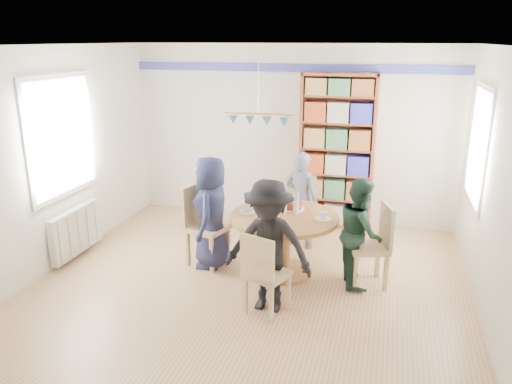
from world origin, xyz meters
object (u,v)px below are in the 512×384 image
(radiator, at_px, (76,231))
(person_far, at_px, (301,200))
(person_right, at_px, (360,232))
(person_near, at_px, (268,246))
(chair_right, at_px, (376,241))
(dining_table, at_px, (284,231))
(person_left, at_px, (211,212))
(chair_left, at_px, (202,221))
(bookshelf, at_px, (337,153))
(chair_far, at_px, (300,207))
(chair_near, at_px, (263,271))

(radiator, xyz_separation_m, person_far, (2.78, 1.11, 0.32))
(person_right, height_order, person_near, person_near)
(radiator, height_order, person_right, person_right)
(chair_right, distance_m, person_far, 1.37)
(person_near, bearing_deg, person_far, 92.76)
(dining_table, bearing_deg, person_left, 179.99)
(chair_right, bearing_deg, chair_left, 178.92)
(radiator, xyz_separation_m, person_left, (1.82, 0.20, 0.36))
(dining_table, bearing_deg, bookshelf, 77.81)
(person_left, relative_size, person_right, 1.11)
(chair_far, xyz_separation_m, person_right, (0.88, -1.05, 0.12))
(radiator, relative_size, chair_right, 1.02)
(person_right, bearing_deg, chair_far, 27.42)
(chair_right, relative_size, person_left, 0.69)
(chair_far, bearing_deg, chair_near, -90.43)
(chair_right, distance_m, bookshelf, 2.04)
(person_left, bearing_deg, chair_right, 83.38)
(dining_table, height_order, bookshelf, bookshelf)
(bookshelf, bearing_deg, chair_far, -115.91)
(dining_table, xyz_separation_m, person_left, (-0.92, 0.00, 0.15))
(chair_left, bearing_deg, chair_far, 42.70)
(dining_table, distance_m, person_far, 0.91)
(chair_far, distance_m, person_left, 1.41)
(person_left, bearing_deg, chair_left, -114.04)
(chair_right, xyz_separation_m, person_left, (-1.99, -0.00, 0.17))
(chair_left, relative_size, person_near, 0.72)
(dining_table, bearing_deg, person_right, -0.79)
(person_left, bearing_deg, chair_near, 35.98)
(chair_left, distance_m, bookshelf, 2.38)
(chair_left, relative_size, person_right, 0.81)
(person_right, xyz_separation_m, person_near, (-0.88, -0.84, 0.08))
(radiator, relative_size, person_near, 0.70)
(dining_table, bearing_deg, chair_right, 0.25)
(bookshelf, bearing_deg, radiator, -146.94)
(chair_right, bearing_deg, dining_table, -179.75)
(chair_far, bearing_deg, dining_table, -90.52)
(person_right, xyz_separation_m, bookshelf, (-0.49, 1.85, 0.50))
(person_right, xyz_separation_m, person_far, (-0.85, 0.91, 0.03))
(chair_far, relative_size, person_left, 0.67)
(person_right, relative_size, bookshelf, 0.55)
(person_far, bearing_deg, chair_far, -55.48)
(chair_near, bearing_deg, person_left, 132.73)
(person_near, bearing_deg, person_right, 47.63)
(chair_right, bearing_deg, person_far, 138.90)
(chair_near, bearing_deg, chair_right, 42.81)
(person_left, relative_size, bookshelf, 0.61)
(chair_far, distance_m, person_right, 1.38)
(dining_table, height_order, chair_far, chair_far)
(chair_right, relative_size, person_right, 0.77)
(dining_table, xyz_separation_m, bookshelf, (0.40, 1.84, 0.58))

